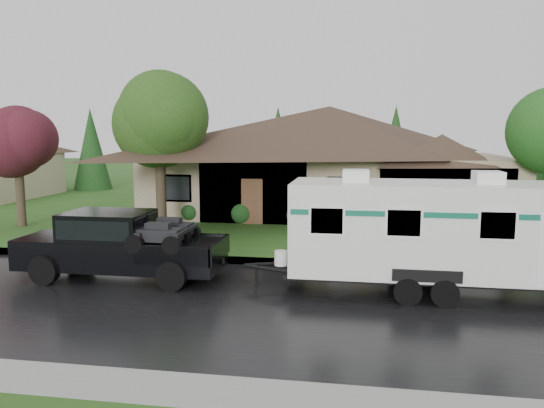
{
  "coord_description": "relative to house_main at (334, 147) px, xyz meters",
  "views": [
    {
      "loc": [
        3.58,
        -14.78,
        4.35
      ],
      "look_at": [
        0.84,
        2.0,
        2.06
      ],
      "focal_mm": 35.0,
      "sensor_mm": 36.0,
      "label": 1
    }
  ],
  "objects": [
    {
      "name": "pickup_truck",
      "position": [
        -5.77,
        -14.04,
        -2.51
      ],
      "size": [
        6.05,
        2.3,
        2.02
      ],
      "color": "black",
      "rests_on": "ground"
    },
    {
      "name": "lawn",
      "position": [
        -2.29,
        1.16,
        -3.52
      ],
      "size": [
        140.0,
        26.0,
        0.15
      ],
      "primitive_type": "cube",
      "color": "#2A4917",
      "rests_on": "ground"
    },
    {
      "name": "road",
      "position": [
        -2.29,
        -15.84,
        -3.59
      ],
      "size": [
        140.0,
        8.0,
        0.01
      ],
      "primitive_type": "cube",
      "color": "black",
      "rests_on": "ground"
    },
    {
      "name": "tree_red",
      "position": [
        -13.72,
        -7.07,
        0.26
      ],
      "size": [
        3.22,
        3.22,
        5.34
      ],
      "color": "#382B1E",
      "rests_on": "lawn"
    },
    {
      "name": "travel_trailer",
      "position": [
        3.04,
        -14.04,
        -1.82
      ],
      "size": [
        7.46,
        2.62,
        3.35
      ],
      "color": "silver",
      "rests_on": "ground"
    },
    {
      "name": "ground",
      "position": [
        -2.29,
        -13.84,
        -3.59
      ],
      "size": [
        140.0,
        140.0,
        0.0
      ],
      "primitive_type": "plane",
      "color": "#2A4917",
      "rests_on": "ground"
    },
    {
      "name": "tree_left_green",
      "position": [
        -7.14,
        -6.89,
        1.28
      ],
      "size": [
        4.11,
        4.11,
        6.81
      ],
      "color": "#382B1E",
      "rests_on": "lawn"
    },
    {
      "name": "shrub_row",
      "position": [
        -0.29,
        -4.54,
        -2.94
      ],
      "size": [
        13.6,
        1.0,
        1.0
      ],
      "color": "#143814",
      "rests_on": "lawn"
    },
    {
      "name": "house_main",
      "position": [
        0.0,
        0.0,
        0.0
      ],
      "size": [
        19.44,
        10.8,
        6.9
      ],
      "color": "gray",
      "rests_on": "lawn"
    },
    {
      "name": "curb",
      "position": [
        -2.29,
        -11.59,
        -3.52
      ],
      "size": [
        140.0,
        0.5,
        0.15
      ],
      "primitive_type": "cube",
      "color": "gray",
      "rests_on": "ground"
    }
  ]
}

